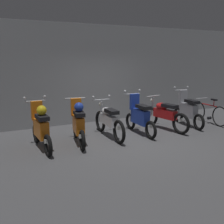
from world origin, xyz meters
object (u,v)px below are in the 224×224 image
motorbike_slot_3 (139,117)px  motorbike_slot_0 (41,127)px  motorbike_slot_4 (164,114)px  motorbike_slot_1 (78,123)px  motorbike_slot_2 (109,120)px  motorbike_slot_5 (188,110)px  bicycle (209,113)px

motorbike_slot_3 → motorbike_slot_0: bearing=-178.7°
motorbike_slot_0 → motorbike_slot_4: 3.90m
motorbike_slot_1 → motorbike_slot_4: motorbike_slot_1 is taller
motorbike_slot_1 → motorbike_slot_4: bearing=2.5°
motorbike_slot_2 → motorbike_slot_5: size_ratio=1.16×
motorbike_slot_1 → motorbike_slot_5: (3.90, 0.16, -0.04)m
motorbike_slot_2 → motorbike_slot_0: bearing=-174.9°
motorbike_slot_3 → bicycle: (2.87, 0.05, -0.17)m
motorbike_slot_2 → motorbike_slot_4: (1.94, -0.05, -0.00)m
motorbike_slot_2 → motorbike_slot_4: bearing=-1.4°
motorbike_slot_5 → motorbike_slot_3: bearing=-177.2°
motorbike_slot_0 → motorbike_slot_2: (1.95, 0.17, -0.08)m
motorbike_slot_2 → motorbike_slot_5: motorbike_slot_5 is taller
motorbike_slot_0 → bicycle: (5.80, 0.11, -0.21)m
motorbike_slot_1 → motorbike_slot_4: (2.91, 0.13, -0.08)m
motorbike_slot_3 → motorbike_slot_5: size_ratio=1.00×
motorbike_slot_4 → motorbike_slot_2: bearing=178.6°
motorbike_slot_2 → motorbike_slot_1: bearing=-169.9°
motorbike_slot_2 → motorbike_slot_5: (2.93, -0.01, 0.04)m
motorbike_slot_1 → motorbike_slot_3: size_ratio=0.99×
motorbike_slot_0 → motorbike_slot_4: size_ratio=0.87×
motorbike_slot_3 → bicycle: bearing=0.9°
bicycle → motorbike_slot_1: bearing=-178.7°
motorbike_slot_1 → motorbike_slot_3: 1.95m
motorbike_slot_0 → bicycle: motorbike_slot_0 is taller
motorbike_slot_2 → motorbike_slot_5: bearing=-0.2°
motorbike_slot_5 → bicycle: motorbike_slot_5 is taller
bicycle → motorbike_slot_5: bearing=176.9°
motorbike_slot_2 → bicycle: (3.85, -0.06, -0.13)m
motorbike_slot_0 → motorbike_slot_1: motorbike_slot_0 is taller
motorbike_slot_0 → motorbike_slot_2: bearing=5.1°
motorbike_slot_0 → motorbike_slot_3: same height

